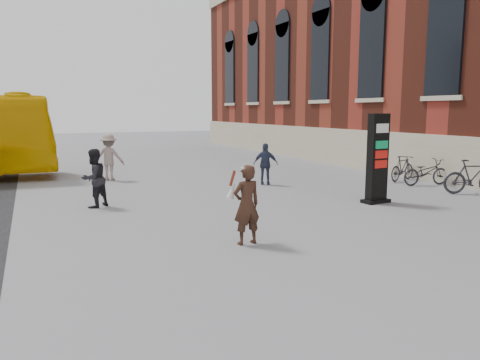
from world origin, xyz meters
name	(u,v)px	position (x,y,z in m)	size (l,w,h in m)	color
ground	(259,235)	(0.00, 0.00, 0.00)	(100.00, 100.00, 0.00)	#9E9EA3
info_pylon	(377,159)	(4.76, 1.83, 1.31)	(0.87, 0.49, 2.62)	black
woman	(246,204)	(-0.55, -0.51, 0.84)	(0.64, 0.59, 1.63)	#331E13
pedestrian_a	(94,178)	(-2.91, 4.54, 0.82)	(0.80, 0.62, 1.65)	black
pedestrian_b	(109,157)	(-1.70, 9.71, 0.90)	(1.16, 0.67, 1.80)	gray
pedestrian_c	(266,164)	(3.34, 6.18, 0.76)	(0.89, 0.37, 1.52)	#2F3853
bike_5	(473,177)	(8.60, 1.71, 0.57)	(0.53, 1.88, 1.13)	#27262D
bike_6	(426,172)	(8.60, 3.68, 0.48)	(0.64, 1.83, 0.96)	#27262D
bike_7	(402,168)	(8.60, 4.86, 0.49)	(0.46, 1.63, 0.98)	#27262D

